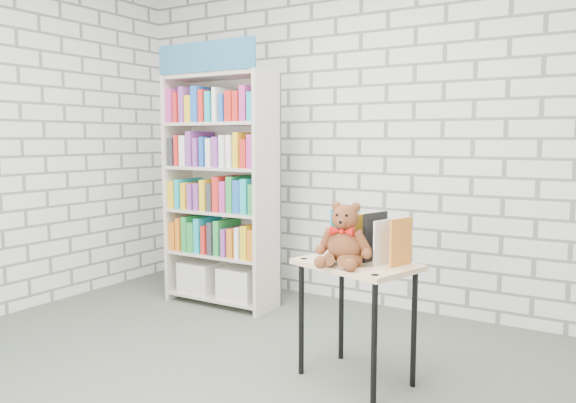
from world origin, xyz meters
The scene contains 6 objects.
ground centered at (0.00, 0.00, 0.00)m, with size 4.50×4.50×0.00m, color #4B5346.
room_shell centered at (0.00, 0.00, 1.78)m, with size 4.52×4.02×2.81m.
bookshelf centered at (-0.97, 1.36, 0.99)m, with size 0.96×0.37×2.16m.
display_table centered at (0.65, 0.53, 0.60)m, with size 0.75×0.62×0.70m.
table_books centered at (0.68, 0.63, 0.84)m, with size 0.49×0.32×0.27m.
teddy_bear centered at (0.61, 0.44, 0.84)m, with size 0.32×0.31×0.35m.
Camera 1 is at (1.95, -2.35, 1.40)m, focal length 35.00 mm.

